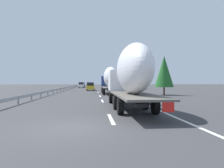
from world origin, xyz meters
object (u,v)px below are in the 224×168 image
object	(u,v)px
truck_lead	(110,79)
car_black_suv	(82,85)
car_blue_sedan	(90,86)
road_sign	(115,82)
car_yellow_coupe	(91,87)
car_white_van	(81,85)
truck_trailing	(131,74)

from	to	relation	value
truck_lead	car_black_suv	size ratio (longest dim) A/B	2.99
car_blue_sedan	road_sign	world-z (taller)	road_sign
car_yellow_coupe	car_blue_sedan	bearing A→B (deg)	1.91
car_blue_sedan	road_sign	size ratio (longest dim) A/B	1.30
car_yellow_coupe	car_black_suv	bearing A→B (deg)	6.03
car_blue_sedan	car_white_van	bearing A→B (deg)	12.36
truck_lead	car_blue_sedan	world-z (taller)	truck_lead
truck_trailing	car_white_van	xyz separation A→B (m)	(57.25, 6.92, -1.60)
car_white_van	car_black_suv	size ratio (longest dim) A/B	1.14
road_sign	truck_trailing	bearing A→B (deg)	175.72
car_yellow_coupe	road_sign	world-z (taller)	road_sign
truck_lead	road_sign	distance (m)	22.58
truck_trailing	car_black_suv	bearing A→B (deg)	5.92
car_yellow_coupe	car_white_van	bearing A→B (deg)	8.41
car_yellow_coupe	car_black_suv	size ratio (longest dim) A/B	1.12
car_black_suv	car_blue_sedan	distance (m)	26.66
truck_lead	car_white_van	world-z (taller)	truck_lead
truck_lead	road_sign	bearing A→B (deg)	-7.89
truck_lead	car_blue_sedan	xyz separation A→B (m)	(23.55, 3.71, -1.51)
car_yellow_coupe	car_black_suv	xyz separation A→B (m)	(35.53, 3.75, 0.00)
road_sign	car_yellow_coupe	bearing A→B (deg)	140.53
road_sign	car_blue_sedan	bearing A→B (deg)	80.05
truck_trailing	car_blue_sedan	bearing A→B (deg)	4.98
car_black_suv	car_blue_sedan	xyz separation A→B (m)	(-26.44, -3.45, 0.01)
car_white_van	road_sign	world-z (taller)	road_sign
car_white_van	car_blue_sedan	size ratio (longest dim) A/B	1.14
truck_lead	car_white_van	distance (m)	38.84
truck_lead	car_black_suv	xyz separation A→B (m)	(49.99, 7.16, -1.52)
car_black_suv	road_sign	bearing A→B (deg)	-159.63
car_blue_sedan	road_sign	distance (m)	7.02
car_white_van	car_black_suv	distance (m)	11.80
truck_lead	car_yellow_coupe	bearing A→B (deg)	13.26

